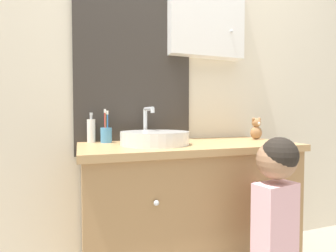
{
  "coord_description": "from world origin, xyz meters",
  "views": [
    {
      "loc": [
        -0.58,
        -1.02,
        0.94
      ],
      "look_at": [
        -0.14,
        0.27,
        0.89
      ],
      "focal_mm": 28.0,
      "sensor_mm": 36.0,
      "label": 1
    }
  ],
  "objects_px": {
    "soap_dispenser": "(91,130)",
    "sink_basin": "(155,137)",
    "teddy_bear": "(256,129)",
    "toothbrush_holder": "(106,134)",
    "child_figure": "(275,211)"
  },
  "relations": [
    {
      "from": "soap_dispenser",
      "to": "sink_basin",
      "type": "bearing_deg",
      "value": -35.55
    },
    {
      "from": "sink_basin",
      "to": "teddy_bear",
      "type": "xyz_separation_m",
      "value": [
        0.71,
        0.08,
        0.03
      ]
    },
    {
      "from": "toothbrush_holder",
      "to": "teddy_bear",
      "type": "relative_size",
      "value": 1.35
    },
    {
      "from": "sink_basin",
      "to": "soap_dispenser",
      "type": "relative_size",
      "value": 2.42
    },
    {
      "from": "sink_basin",
      "to": "toothbrush_holder",
      "type": "bearing_deg",
      "value": 142.75
    },
    {
      "from": "sink_basin",
      "to": "toothbrush_holder",
      "type": "distance_m",
      "value": 0.3
    },
    {
      "from": "child_figure",
      "to": "teddy_bear",
      "type": "xyz_separation_m",
      "value": [
        0.29,
        0.51,
        0.32
      ]
    },
    {
      "from": "sink_basin",
      "to": "toothbrush_holder",
      "type": "relative_size",
      "value": 2.17
    },
    {
      "from": "child_figure",
      "to": "teddy_bear",
      "type": "relative_size",
      "value": 6.02
    },
    {
      "from": "toothbrush_holder",
      "to": "child_figure",
      "type": "xyz_separation_m",
      "value": [
        0.65,
        -0.61,
        -0.31
      ]
    },
    {
      "from": "child_figure",
      "to": "sink_basin",
      "type": "bearing_deg",
      "value": 133.68
    },
    {
      "from": "sink_basin",
      "to": "child_figure",
      "type": "relative_size",
      "value": 0.49
    },
    {
      "from": "child_figure",
      "to": "soap_dispenser",
      "type": "bearing_deg",
      "value": 137.89
    },
    {
      "from": "teddy_bear",
      "to": "sink_basin",
      "type": "bearing_deg",
      "value": -173.65
    },
    {
      "from": "teddy_bear",
      "to": "toothbrush_holder",
      "type": "bearing_deg",
      "value": 173.93
    }
  ]
}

